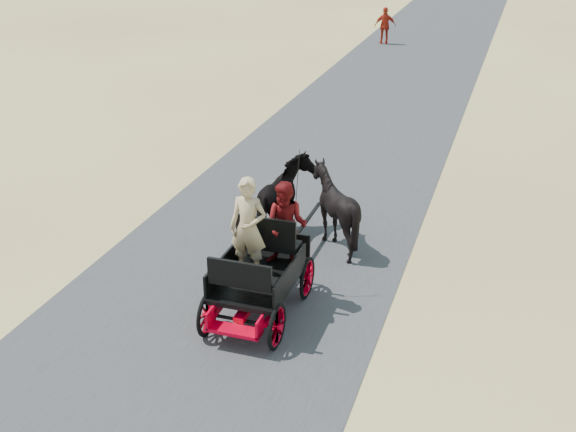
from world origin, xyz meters
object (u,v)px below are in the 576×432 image
(horse_left, at_px, (284,202))
(pedestrian, at_px, (385,26))
(carriage, at_px, (259,295))
(horse_right, at_px, (334,208))

(horse_left, bearing_deg, pedestrian, -84.29)
(carriage, distance_m, pedestrian, 24.64)
(horse_right, xyz_separation_m, pedestrian, (-3.25, 21.48, 0.01))
(horse_right, height_order, pedestrian, pedestrian)
(horse_right, bearing_deg, carriage, 79.61)
(horse_left, xyz_separation_m, pedestrian, (-2.15, 21.48, 0.02))
(pedestrian, bearing_deg, horse_left, 77.56)
(horse_left, distance_m, horse_right, 1.10)
(carriage, bearing_deg, pedestrian, 96.29)
(carriage, relative_size, horse_left, 1.20)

